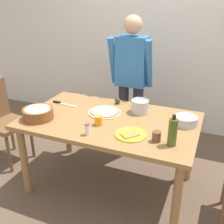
% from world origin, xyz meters
% --- Properties ---
extents(ground, '(8.00, 8.00, 0.00)m').
position_xyz_m(ground, '(0.00, 0.00, 0.00)').
color(ground, brown).
extents(wall_back, '(5.60, 0.10, 2.60)m').
position_xyz_m(wall_back, '(0.00, 1.60, 1.30)').
color(wall_back, silver).
rests_on(wall_back, ground).
extents(dining_table, '(1.60, 0.96, 0.76)m').
position_xyz_m(dining_table, '(0.00, 0.00, 0.67)').
color(dining_table, olive).
rests_on(dining_table, ground).
extents(person_cook, '(0.49, 0.25, 1.62)m').
position_xyz_m(person_cook, '(-0.05, 0.76, 0.94)').
color(person_cook, '#2D2D38').
rests_on(person_cook, ground).
extents(chair_wooden_left, '(0.45, 0.45, 0.95)m').
position_xyz_m(chair_wooden_left, '(-1.32, -0.00, 0.54)').
color(chair_wooden_left, brown).
rests_on(chair_wooden_left, ground).
extents(pizza_raw_on_board, '(0.32, 0.32, 0.02)m').
position_xyz_m(pizza_raw_on_board, '(-0.10, 0.10, 0.77)').
color(pizza_raw_on_board, beige).
rests_on(pizza_raw_on_board, dining_table).
extents(plate_with_slice, '(0.26, 0.26, 0.02)m').
position_xyz_m(plate_with_slice, '(0.28, -0.22, 0.77)').
color(plate_with_slice, gold).
rests_on(plate_with_slice, dining_table).
extents(popcorn_bowl, '(0.28, 0.28, 0.11)m').
position_xyz_m(popcorn_bowl, '(-0.62, -0.24, 0.82)').
color(popcorn_bowl, brown).
rests_on(popcorn_bowl, dining_table).
extents(mixing_bowl_steel, '(0.20, 0.20, 0.08)m').
position_xyz_m(mixing_bowl_steel, '(0.66, 0.14, 0.80)').
color(mixing_bowl_steel, '#B7B7BC').
rests_on(mixing_bowl_steel, dining_table).
extents(olive_oil_bottle, '(0.07, 0.07, 0.26)m').
position_xyz_m(olive_oil_bottle, '(0.62, -0.25, 0.87)').
color(olive_oil_bottle, '#47561E').
rests_on(olive_oil_bottle, dining_table).
extents(steel_pot, '(0.17, 0.17, 0.13)m').
position_xyz_m(steel_pot, '(0.21, 0.25, 0.83)').
color(steel_pot, '#B7B7BC').
rests_on(steel_pot, dining_table).
extents(cup_orange, '(0.07, 0.07, 0.08)m').
position_xyz_m(cup_orange, '(-0.05, -0.15, 0.80)').
color(cup_orange, orange).
rests_on(cup_orange, dining_table).
extents(cup_small_brown, '(0.07, 0.07, 0.08)m').
position_xyz_m(cup_small_brown, '(0.49, -0.24, 0.80)').
color(cup_small_brown, brown).
rests_on(cup_small_brown, dining_table).
extents(salt_shaker, '(0.04, 0.04, 0.11)m').
position_xyz_m(salt_shaker, '(-0.06, -0.35, 0.81)').
color(salt_shaker, white).
rests_on(salt_shaker, dining_table).
extents(chef_knife, '(0.29, 0.05, 0.02)m').
position_xyz_m(chef_knife, '(-0.61, 0.15, 0.77)').
color(chef_knife, silver).
rests_on(chef_knife, dining_table).
extents(avocado, '(0.06, 0.06, 0.07)m').
position_xyz_m(avocado, '(-0.07, 0.37, 0.80)').
color(avocado, '#2D4219').
rests_on(avocado, dining_table).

